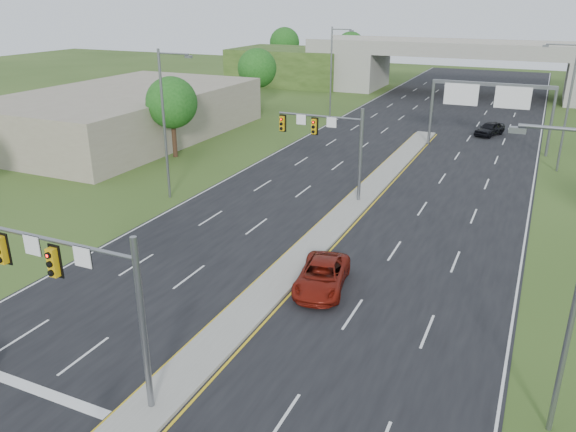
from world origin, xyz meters
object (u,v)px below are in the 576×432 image
(signal_mast_far, at_px, (331,137))
(car_far_a, at_px, (322,276))
(signal_mast_near, at_px, (87,286))
(sign_gantry, at_px, (490,98))
(car_far_c, at_px, (490,129))
(overpass, at_px, (468,72))

(signal_mast_far, relative_size, car_far_a, 1.35)
(signal_mast_near, xyz_separation_m, car_far_a, (4.64, 11.40, -3.99))
(signal_mast_far, xyz_separation_m, car_far_a, (4.64, -13.60, -3.99))
(sign_gantry, height_order, car_far_a, sign_gantry)
(signal_mast_near, xyz_separation_m, signal_mast_far, (0.00, 25.00, 0.00))
(car_far_a, distance_m, car_far_c, 40.77)
(overpass, bearing_deg, car_far_a, -88.02)
(car_far_c, bearing_deg, overpass, 124.60)
(signal_mast_far, distance_m, car_far_a, 14.91)
(overpass, xyz_separation_m, car_far_a, (2.37, -68.67, -2.81))
(signal_mast_near, distance_m, car_far_c, 52.85)
(signal_mast_far, relative_size, car_far_c, 1.58)
(overpass, bearing_deg, signal_mast_far, -92.35)
(car_far_a, xyz_separation_m, car_far_c, (4.16, 40.56, 0.03))
(overpass, xyz_separation_m, car_far_c, (6.54, -28.11, -2.78))
(overpass, bearing_deg, sign_gantry, -79.21)
(overpass, relative_size, car_far_c, 18.11)
(signal_mast_near, height_order, sign_gantry, signal_mast_near)
(car_far_a, bearing_deg, car_far_c, 73.81)
(sign_gantry, height_order, overpass, overpass)
(signal_mast_far, relative_size, sign_gantry, 0.60)
(signal_mast_near, bearing_deg, signal_mast_far, 90.00)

